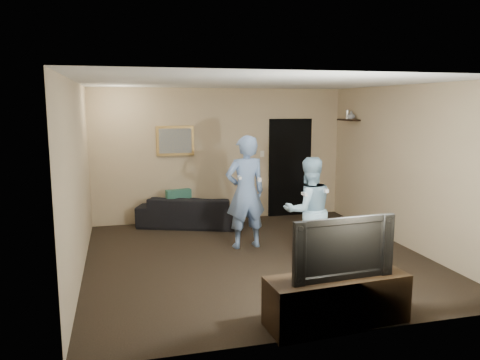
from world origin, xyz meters
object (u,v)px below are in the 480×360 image
object	(u,v)px
sofa	(192,211)
wii_player_left	(245,192)
television	(339,246)
wii_player_right	(308,210)
tv_console	(337,300)

from	to	relation	value
sofa	wii_player_left	xyz separation A→B (m)	(0.64, -1.54, 0.62)
television	wii_player_right	bearing A→B (deg)	72.35
tv_console	wii_player_right	world-z (taller)	wii_player_right
television	wii_player_right	distance (m)	1.95
wii_player_left	wii_player_right	bearing A→B (deg)	-53.06
sofa	tv_console	xyz separation A→B (m)	(0.87, -4.36, -0.04)
television	wii_player_left	distance (m)	2.83
sofa	television	xyz separation A→B (m)	(0.87, -4.36, 0.56)
television	tv_console	bearing A→B (deg)	176.15
sofa	wii_player_right	bearing A→B (deg)	138.95
sofa	wii_player_left	distance (m)	1.78
tv_console	sofa	bearing A→B (deg)	97.39
wii_player_left	wii_player_right	size ratio (longest dim) A/B	1.17
sofa	television	world-z (taller)	television
sofa	wii_player_right	world-z (taller)	wii_player_right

